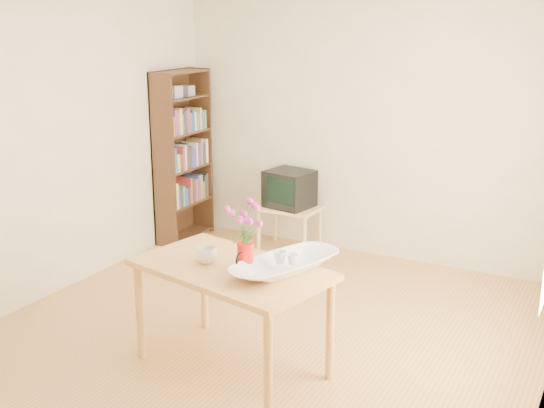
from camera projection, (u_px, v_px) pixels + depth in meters
The scene contains 11 objects.
room at pixel (255, 173), 4.71m from camera, with size 4.50×4.50×4.50m.
table at pixel (231, 279), 4.54m from camera, with size 1.43×1.00×0.75m.
tv_stand at pixel (289, 213), 6.96m from camera, with size 0.60×0.45×0.46m.
bookshelf at pixel (183, 162), 7.17m from camera, with size 0.28×0.70×1.80m.
pitcher at pixel (246, 258), 4.43m from camera, with size 0.13×0.20×0.19m.
flowers at pixel (245, 222), 4.36m from camera, with size 0.22×0.22×0.30m, color #C52E94, non-canonical shape.
mug at pixel (207, 255), 4.56m from camera, with size 0.14×0.14×0.11m, color white.
bowl at pixel (285, 234), 4.37m from camera, with size 0.54×0.54×0.51m, color white.
teacup_a at pixel (280, 240), 4.40m from camera, with size 0.07×0.07×0.07m, color white.
teacup_b at pixel (293, 242), 4.38m from camera, with size 0.07×0.07×0.06m, color white.
television at pixel (290, 188), 6.90m from camera, with size 0.49×0.46×0.37m.
Camera 1 is at (2.31, -3.98, 2.39)m, focal length 45.00 mm.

